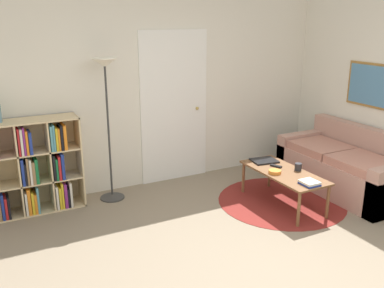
% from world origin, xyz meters
% --- Properties ---
extents(ground_plane, '(14.00, 14.00, 0.00)m').
position_xyz_m(ground_plane, '(0.00, 0.00, 0.00)').
color(ground_plane, gray).
extents(wall_back, '(7.78, 0.11, 2.60)m').
position_xyz_m(wall_back, '(0.01, 2.61, 1.29)').
color(wall_back, silver).
rests_on(wall_back, ground_plane).
extents(wall_right, '(0.08, 5.59, 2.60)m').
position_xyz_m(wall_right, '(2.42, 1.29, 1.30)').
color(wall_right, silver).
rests_on(wall_right, ground_plane).
extents(rug, '(1.52, 1.52, 0.01)m').
position_xyz_m(rug, '(1.05, 1.29, 0.00)').
color(rug, maroon).
rests_on(rug, ground_plane).
extents(bookshelf, '(1.04, 0.34, 1.07)m').
position_xyz_m(bookshelf, '(-1.63, 2.39, 0.52)').
color(bookshelf, beige).
rests_on(bookshelf, ground_plane).
extents(floor_lamp, '(0.30, 0.30, 1.70)m').
position_xyz_m(floor_lamp, '(-0.74, 2.33, 1.40)').
color(floor_lamp, '#333333').
rests_on(floor_lamp, ground_plane).
extents(couch, '(0.82, 1.69, 0.80)m').
position_xyz_m(couch, '(2.02, 1.21, 0.29)').
color(couch, tan).
rests_on(couch, ground_plane).
extents(coffee_table, '(0.49, 1.12, 0.42)m').
position_xyz_m(coffee_table, '(1.00, 1.22, 0.38)').
color(coffee_table, brown).
rests_on(coffee_table, ground_plane).
extents(laptop, '(0.34, 0.29, 0.02)m').
position_xyz_m(laptop, '(1.01, 1.61, 0.43)').
color(laptop, black).
rests_on(laptop, coffee_table).
extents(bowl, '(0.15, 0.15, 0.04)m').
position_xyz_m(bowl, '(0.86, 1.21, 0.44)').
color(bowl, orange).
rests_on(bowl, coffee_table).
extents(book_stack_on_table, '(0.17, 0.19, 0.04)m').
position_xyz_m(book_stack_on_table, '(0.98, 0.77, 0.44)').
color(book_stack_on_table, navy).
rests_on(book_stack_on_table, coffee_table).
extents(cup, '(0.08, 0.08, 0.09)m').
position_xyz_m(cup, '(1.16, 1.17, 0.46)').
color(cup, '#28282D').
rests_on(cup, coffee_table).
extents(remote, '(0.10, 0.15, 0.02)m').
position_xyz_m(remote, '(1.01, 1.38, 0.43)').
color(remote, black).
rests_on(remote, coffee_table).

